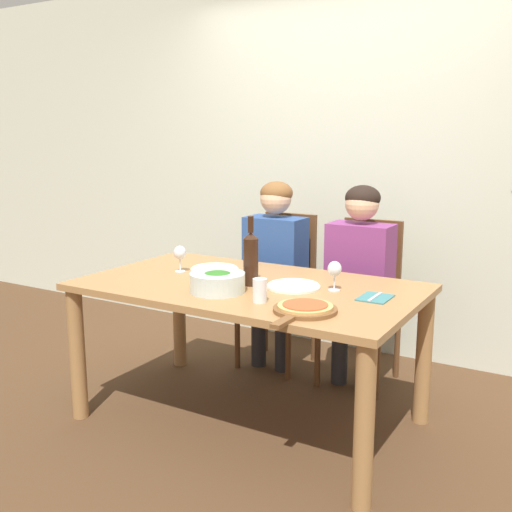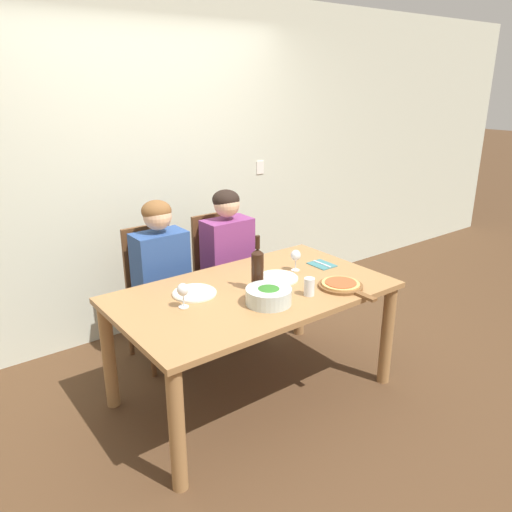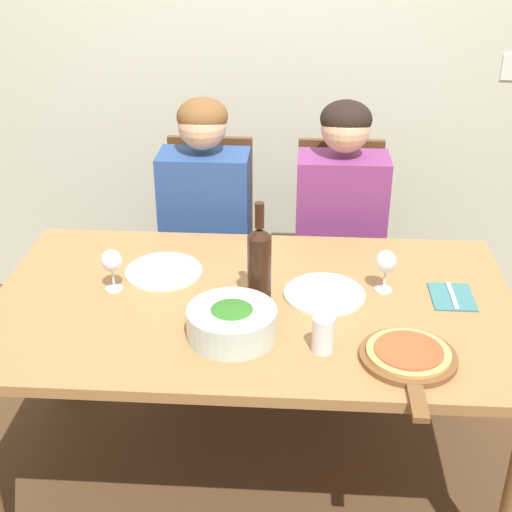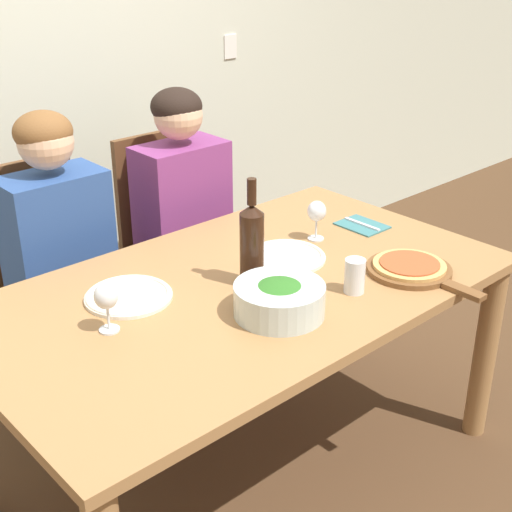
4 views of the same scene
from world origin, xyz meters
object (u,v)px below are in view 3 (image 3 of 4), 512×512
Objects in this scene: broccoli_bowl at (232,322)px; water_tumbler at (323,334)px; person_woman at (205,212)px; pizza_on_board at (409,357)px; dinner_plate_right at (324,293)px; chair_right at (337,248)px; wine_glass_right at (386,263)px; chair_left at (210,244)px; wine_glass_left at (112,263)px; wine_bottle at (259,264)px; person_man at (341,216)px; dinner_plate_left at (164,271)px; fork_on_napkin at (452,297)px.

water_tumbler is (0.27, -0.06, 0.01)m from broccoli_bowl.
pizza_on_board is at bearing -55.33° from person_woman.
chair_right is at bearing 84.16° from dinner_plate_right.
pizza_on_board is (0.52, -0.10, -0.03)m from broccoli_bowl.
wine_glass_right is 0.43m from water_tumbler.
chair_left is 1.27m from water_tumbler.
broccoli_bowl is at bearing 168.24° from water_tumbler.
wine_glass_left is at bearing 149.05° from broccoli_bowl.
wine_glass_right reaches higher than water_tumbler.
water_tumbler is at bearing -24.09° from wine_glass_left.
wine_glass_right is at bearing -81.31° from chair_right.
wine_bottle is 0.26m from dinner_plate_right.
person_man reaches higher than broccoli_bowl.
person_man reaches higher than dinner_plate_right.
chair_right is 0.99m from dinner_plate_left.
dinner_plate_left is at bearing -133.12° from chair_right.
pizza_on_board is 3.77× the size of water_tumbler.
chair_right reaches higher than dinner_plate_right.
wine_glass_left is 0.84× the size of fork_on_napkin.
chair_right is 0.82× the size of person_woman.
pizza_on_board is at bearing -81.86° from person_man.
pizza_on_board is at bearing -30.87° from dinner_plate_left.
broccoli_bowl is 1.82× the size of wine_glass_right.
broccoli_bowl is 0.65× the size of pizza_on_board.
pizza_on_board is (0.73, -1.18, 0.24)m from chair_left.
water_tumbler is (0.70, -0.32, -0.05)m from wine_glass_left.
chair_right is at bearing 11.48° from person_woman.
wine_glass_left is 1.00× the size of wine_glass_right.
dinner_plate_left is 1.52× the size of fork_on_napkin.
broccoli_bowl is 0.77m from fork_on_napkin.
dinner_plate_left is 0.58m from dinner_plate_right.
chair_right is 6.67× the size of wine_glass_left.
chair_right reaches higher than broccoli_bowl.
wine_glass_right reaches higher than dinner_plate_right.
chair_right is 3.67× the size of dinner_plate_left.
chair_left is 3.67× the size of dinner_plate_right.
pizza_on_board is at bearing -82.66° from chair_right.
person_woman is 4.49× the size of broccoli_bowl.
person_man is (0.00, -0.12, 0.21)m from chair_right.
person_man is at bearing 68.53° from wine_bottle.
wine_bottle reaches higher than wine_glass_right.
fork_on_napkin is (0.43, 0.02, -0.01)m from dinner_plate_right.
person_man is at bearing 41.57° from dinner_plate_left.
person_woman is 1.15m from fork_on_napkin.
chair_left is at bearing 121.90° from pizza_on_board.
pizza_on_board is at bearing -58.10° from chair_left.
water_tumbler is at bearing -142.55° from fork_on_napkin.
person_woman is at bearing 124.67° from pizza_on_board.
wine_bottle is 0.34m from water_tumbler.
chair_left is 1.41m from pizza_on_board.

